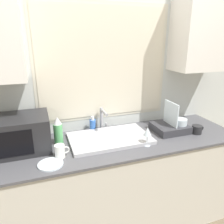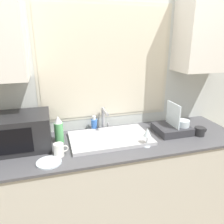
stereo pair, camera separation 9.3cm
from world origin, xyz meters
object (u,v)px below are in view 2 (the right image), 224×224
object	(u,v)px
microwave	(17,132)
mug_near_sink	(59,150)
dish_rack	(173,127)
wine_glass	(147,133)
soap_bottle	(94,124)
faucet	(104,117)
spray_bottle	(59,130)

from	to	relation	value
microwave	mug_near_sink	xyz separation A→B (m)	(0.31, -0.24, -0.09)
dish_rack	wine_glass	size ratio (longest dim) A/B	1.90
soap_bottle	dish_rack	bearing A→B (deg)	-19.41
faucet	soap_bottle	world-z (taller)	faucet
soap_bottle	mug_near_sink	world-z (taller)	soap_bottle
faucet	spray_bottle	size ratio (longest dim) A/B	0.93
microwave	dish_rack	size ratio (longest dim) A/B	1.66
soap_bottle	wine_glass	xyz separation A→B (m)	(0.35, -0.44, 0.06)
mug_near_sink	faucet	bearing A→B (deg)	40.42
faucet	soap_bottle	xyz separation A→B (m)	(-0.10, 0.01, -0.07)
microwave	spray_bottle	world-z (taller)	microwave
spray_bottle	faucet	bearing A→B (deg)	18.69
microwave	spray_bottle	bearing A→B (deg)	0.45
microwave	mug_near_sink	world-z (taller)	microwave
spray_bottle	soap_bottle	world-z (taller)	spray_bottle
spray_bottle	wine_glass	bearing A→B (deg)	-22.16
dish_rack	wine_glass	world-z (taller)	dish_rack
spray_bottle	soap_bottle	bearing A→B (deg)	25.55
soap_bottle	wine_glass	world-z (taller)	wine_glass
faucet	wine_glass	size ratio (longest dim) A/B	1.36
faucet	spray_bottle	xyz separation A→B (m)	(-0.44, -0.15, -0.02)
microwave	wine_glass	distance (m)	1.06
faucet	dish_rack	xyz separation A→B (m)	(0.61, -0.24, -0.08)
dish_rack	wine_glass	distance (m)	0.41
faucet	mug_near_sink	world-z (taller)	faucet
spray_bottle	wine_glass	xyz separation A→B (m)	(0.69, -0.28, 0.01)
dish_rack	mug_near_sink	size ratio (longest dim) A/B	2.80
spray_bottle	mug_near_sink	size ratio (longest dim) A/B	2.15
dish_rack	spray_bottle	world-z (taller)	dish_rack
faucet	mug_near_sink	bearing A→B (deg)	-139.58
microwave	dish_rack	xyz separation A→B (m)	(1.38, -0.09, -0.09)
microwave	wine_glass	bearing A→B (deg)	-15.33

